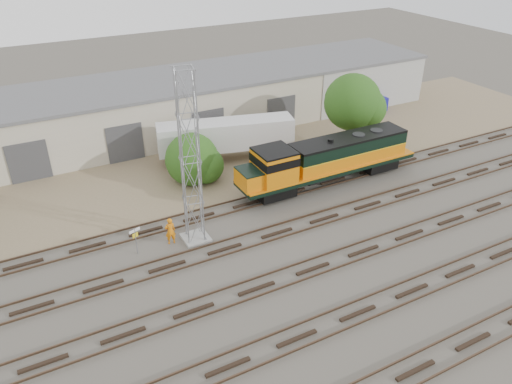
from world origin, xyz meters
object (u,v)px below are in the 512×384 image
worker (170,231)px  semi_trailer (229,136)px  signal_tower (190,164)px  locomotive (326,160)px

worker → semi_trailer: (9.11, 9.97, 1.33)m
semi_trailer → signal_tower: bearing=-111.5°
locomotive → worker: bearing=-171.5°
locomotive → worker: size_ratio=8.08×
worker → semi_trailer: size_ratio=0.16×
locomotive → semi_trailer: locomotive is taller
worker → semi_trailer: semi_trailer is taller
worker → semi_trailer: bearing=-128.6°
worker → locomotive: bearing=-167.7°
signal_tower → locomotive: bearing=11.1°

